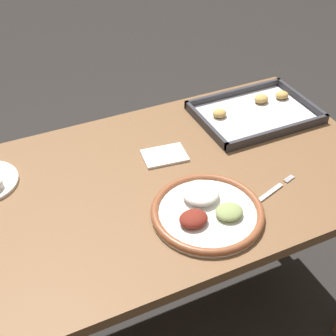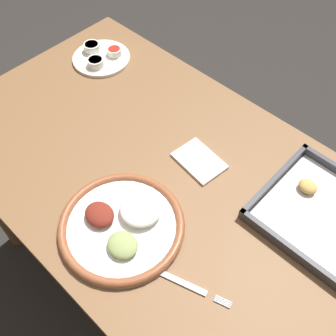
{
  "view_description": "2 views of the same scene",
  "coord_description": "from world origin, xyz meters",
  "px_view_note": "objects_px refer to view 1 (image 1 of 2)",
  "views": [
    {
      "loc": [
        -0.4,
        -0.89,
        1.53
      ],
      "look_at": [
        0.01,
        0.0,
        0.73
      ],
      "focal_mm": 50.0,
      "sensor_mm": 36.0,
      "label": 1
    },
    {
      "loc": [
        0.4,
        -0.41,
        1.49
      ],
      "look_at": [
        0.01,
        0.0,
        0.73
      ],
      "focal_mm": 42.0,
      "sensor_mm": 36.0,
      "label": 2
    }
  ],
  "objects_px": {
    "dinner_plate": "(207,211)",
    "fork": "(269,194)",
    "napkin": "(165,156)",
    "baking_tray": "(255,112)"
  },
  "relations": [
    {
      "from": "fork",
      "to": "baking_tray",
      "type": "height_order",
      "value": "baking_tray"
    },
    {
      "from": "dinner_plate",
      "to": "napkin",
      "type": "distance_m",
      "value": 0.26
    },
    {
      "from": "dinner_plate",
      "to": "fork",
      "type": "distance_m",
      "value": 0.18
    },
    {
      "from": "dinner_plate",
      "to": "fork",
      "type": "height_order",
      "value": "dinner_plate"
    },
    {
      "from": "dinner_plate",
      "to": "fork",
      "type": "relative_size",
      "value": 1.52
    },
    {
      "from": "dinner_plate",
      "to": "napkin",
      "type": "xyz_separation_m",
      "value": [
        0.0,
        0.26,
        -0.01
      ]
    },
    {
      "from": "dinner_plate",
      "to": "fork",
      "type": "xyz_separation_m",
      "value": [
        0.18,
        -0.0,
        -0.01
      ]
    },
    {
      "from": "fork",
      "to": "napkin",
      "type": "height_order",
      "value": "napkin"
    },
    {
      "from": "napkin",
      "to": "baking_tray",
      "type": "bearing_deg",
      "value": 12.37
    },
    {
      "from": "baking_tray",
      "to": "napkin",
      "type": "bearing_deg",
      "value": -167.63
    }
  ]
}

